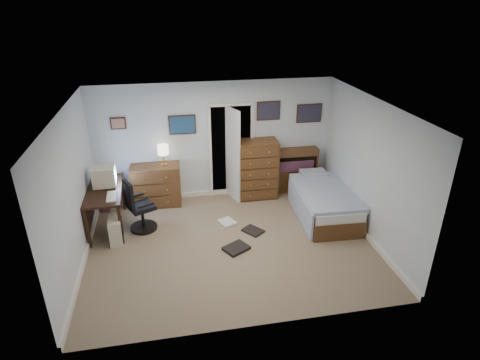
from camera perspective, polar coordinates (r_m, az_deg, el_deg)
name	(u,v)px	position (r m, az deg, el deg)	size (l,w,h in m)	color
floor	(231,244)	(7.28, -1.35, -9.08)	(5.00, 4.00, 0.02)	gray
computer_desk	(99,199)	(7.88, -19.36, -2.54)	(0.70, 1.41, 0.80)	black
crt_monitor	(104,176)	(7.84, -18.77, 0.51)	(0.43, 0.40, 0.38)	beige
keyboard	(111,197)	(7.44, -17.81, -2.25)	(0.16, 0.43, 0.03)	beige
pc_tower	(116,230)	(7.53, -17.23, -6.80)	(0.24, 0.46, 0.48)	beige
office_chair	(139,211)	(7.69, -14.18, -4.31)	(0.67, 0.67, 1.04)	black
media_stack	(104,194)	(8.55, -18.80, -1.84)	(0.16, 0.16, 0.80)	maroon
low_dresser	(156,185)	(8.55, -11.82, -0.69)	(0.99, 0.50, 0.88)	#59341C
table_lamp	(163,150)	(8.25, -10.88, 4.16)	(0.23, 0.23, 0.43)	gold
doorway	(229,147)	(8.88, -1.61, 4.77)	(0.96, 1.12, 2.05)	black
tall_dresser	(257,169)	(8.63, 2.37, 1.56)	(0.87, 0.51, 1.28)	#59341C
headboard_bookcase	(292,169)	(8.98, 7.44, 1.56)	(1.11, 0.30, 1.00)	#59341C
bed	(323,201)	(8.18, 11.68, -2.99)	(1.12, 1.98, 0.64)	#59341C
wall_posters	(241,117)	(8.41, 0.17, 8.96)	(4.38, 0.04, 0.60)	#331E11
floor_clutter	(238,236)	(7.42, -0.30, -8.02)	(0.89, 1.35, 0.05)	black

